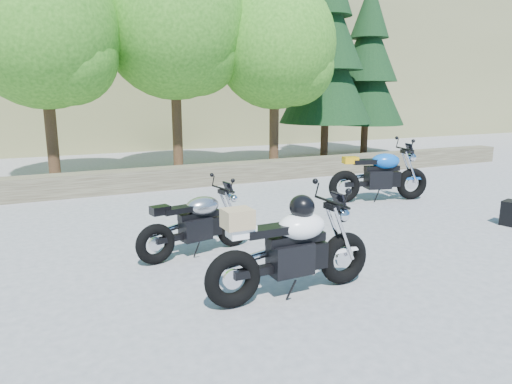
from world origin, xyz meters
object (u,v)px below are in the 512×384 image
Objects in this scene: white_bike at (291,247)px; backpack at (510,213)px; silver_bike at (197,224)px; blue_bike at (380,176)px.

white_bike is 4.83× the size of backpack.
silver_bike is 1.81m from white_bike.
silver_bike is at bearing -147.22° from blue_bike.
silver_bike is 4.19× the size of backpack.
white_bike is 0.94× the size of blue_bike.
backpack is at bearing -56.62° from blue_bike.
backpack is (5.37, -0.87, -0.23)m from silver_bike.
white_bike is at bearing 173.36° from backpack.
white_bike reaches higher than backpack.
silver_bike is at bearing 154.11° from backpack.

